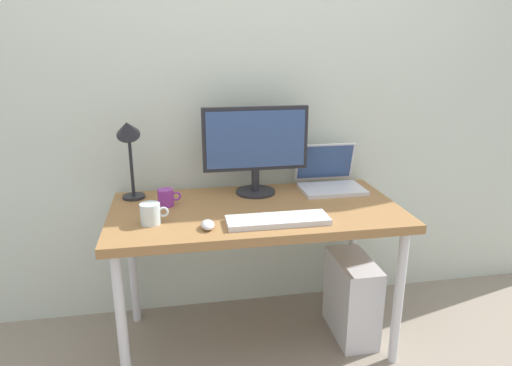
{
  "coord_description": "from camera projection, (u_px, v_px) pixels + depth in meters",
  "views": [
    {
      "loc": [
        -0.35,
        -1.97,
        1.46
      ],
      "look_at": [
        0.0,
        0.0,
        0.84
      ],
      "focal_mm": 31.96,
      "sensor_mm": 36.0,
      "label": 1
    }
  ],
  "objects": [
    {
      "name": "mouse",
      "position": [
        208.0,
        225.0,
        1.88
      ],
      "size": [
        0.06,
        0.09,
        0.03
      ],
      "primitive_type": "ellipsoid",
      "color": "silver",
      "rests_on": "desk"
    },
    {
      "name": "computer_tower",
      "position": [
        352.0,
        297.0,
        2.33
      ],
      "size": [
        0.18,
        0.36,
        0.42
      ],
      "primitive_type": "cube",
      "color": "silver",
      "rests_on": "ground_plane"
    },
    {
      "name": "glass_cup",
      "position": [
        151.0,
        214.0,
        1.93
      ],
      "size": [
        0.12,
        0.09,
        0.09
      ],
      "color": "silver",
      "rests_on": "desk"
    },
    {
      "name": "monitor",
      "position": [
        256.0,
        145.0,
        2.25
      ],
      "size": [
        0.53,
        0.2,
        0.44
      ],
      "color": "#232328",
      "rests_on": "desk"
    },
    {
      "name": "laptop",
      "position": [
        329.0,
        177.0,
        2.4
      ],
      "size": [
        0.32,
        0.27,
        0.23
      ],
      "color": "silver",
      "rests_on": "desk"
    },
    {
      "name": "keyboard",
      "position": [
        278.0,
        220.0,
        1.94
      ],
      "size": [
        0.44,
        0.14,
        0.02
      ],
      "primitive_type": "cube",
      "color": "silver",
      "rests_on": "desk"
    },
    {
      "name": "back_wall",
      "position": [
        242.0,
        74.0,
        2.33
      ],
      "size": [
        4.4,
        0.04,
        2.6
      ],
      "primitive_type": "cube",
      "color": "silver",
      "rests_on": "ground_plane"
    },
    {
      "name": "desk",
      "position": [
        256.0,
        220.0,
        2.15
      ],
      "size": [
        1.34,
        0.68,
        0.72
      ],
      "color": "olive",
      "rests_on": "ground_plane"
    },
    {
      "name": "ground_plane",
      "position": [
        256.0,
        339.0,
        2.34
      ],
      "size": [
        6.0,
        6.0,
        0.0
      ],
      "primitive_type": "plane",
      "color": "gray"
    },
    {
      "name": "desk_lamp",
      "position": [
        129.0,
        141.0,
        2.14
      ],
      "size": [
        0.11,
        0.16,
        0.42
      ],
      "color": "#232328",
      "rests_on": "desk"
    },
    {
      "name": "coffee_mug",
      "position": [
        166.0,
        197.0,
        2.14
      ],
      "size": [
        0.11,
        0.07,
        0.08
      ],
      "color": "purple",
      "rests_on": "desk"
    }
  ]
}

